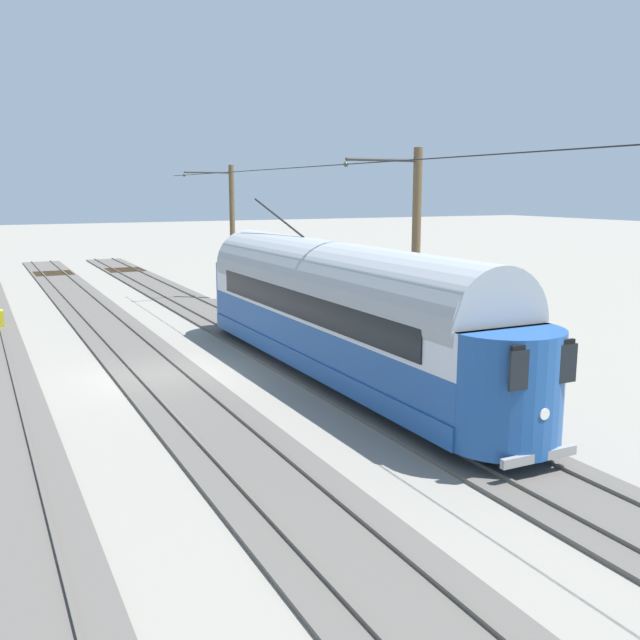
# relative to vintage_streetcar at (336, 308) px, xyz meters

# --- Properties ---
(ground_plane) EXTENTS (220.00, 220.00, 0.00)m
(ground_plane) POSITION_rel_vintage_streetcar_xyz_m (4.95, -2.70, -2.27)
(ground_plane) COLOR gray
(track_streetcar_siding) EXTENTS (2.80, 80.00, 0.18)m
(track_streetcar_siding) POSITION_rel_vintage_streetcar_xyz_m (-0.00, -3.01, -2.21)
(track_streetcar_siding) COLOR #56514C
(track_streetcar_siding) RESTS_ON ground
(track_adjacent_siding) EXTENTS (2.80, 80.00, 0.18)m
(track_adjacent_siding) POSITION_rel_vintage_streetcar_xyz_m (4.95, -3.01, -2.21)
(track_adjacent_siding) COLOR #56514C
(track_adjacent_siding) RESTS_ON ground
(vintage_streetcar) EXTENTS (2.65, 18.14, 5.37)m
(vintage_streetcar) POSITION_rel_vintage_streetcar_xyz_m (0.00, 0.00, 0.00)
(vintage_streetcar) COLOR #1E4C93
(vintage_streetcar) RESTS_ON ground
(catenary_pole_foreground) EXTENTS (2.73, 0.28, 7.15)m
(catenary_pole_foreground) POSITION_rel_vintage_streetcar_xyz_m (-2.44, -16.73, 1.47)
(catenary_pole_foreground) COLOR brown
(catenary_pole_foreground) RESTS_ON ground
(catenary_pole_mid_near) EXTENTS (2.73, 0.28, 7.15)m
(catenary_pole_mid_near) POSITION_rel_vintage_streetcar_xyz_m (-2.44, 0.60, 1.47)
(catenary_pole_mid_near) COLOR brown
(catenary_pole_mid_near) RESTS_ON ground
(overhead_wire_run) EXTENTS (2.53, 38.66, 0.18)m
(overhead_wire_run) POSITION_rel_vintage_streetcar_xyz_m (-0.05, -0.09, 4.34)
(overhead_wire_run) COLOR black
(overhead_wire_run) RESTS_ON ground
(switch_stand) EXTENTS (0.50, 0.30, 1.24)m
(switch_stand) POSITION_rel_vintage_streetcar_xyz_m (-1.55, -12.35, -1.56)
(switch_stand) COLOR black
(switch_stand) RESTS_ON ground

